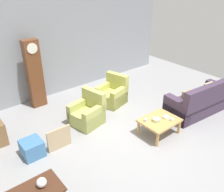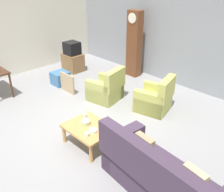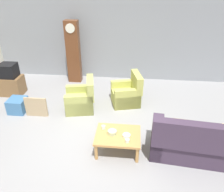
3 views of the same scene
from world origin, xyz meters
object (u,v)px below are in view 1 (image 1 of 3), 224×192
armchair_olive_far (112,94)px  glass_dome_cloche (42,182)px  cup_blue_rimmed (146,120)px  cup_white_porcelain (172,119)px  bowl_white_stacked (166,117)px  framed_picture_leaning (59,138)px  storage_box_blue (32,148)px  couch_floral (200,102)px  armchair_olive_near (88,113)px  coffee_table_wood (159,122)px  bowl_shallow_green (156,120)px  grandfather_clock (34,74)px

armchair_olive_far → glass_dome_cloche: bearing=-144.6°
cup_blue_rimmed → cup_white_porcelain: bearing=-36.2°
bowl_white_stacked → cup_blue_rimmed: bearing=156.3°
framed_picture_leaning → glass_dome_cloche: bearing=-124.8°
armchair_olive_far → framed_picture_leaning: armchair_olive_far is taller
storage_box_blue → glass_dome_cloche: bearing=-104.7°
cup_white_porcelain → framed_picture_leaning: bearing=151.8°
couch_floral → bowl_white_stacked: (-1.57, -0.00, 0.10)m
armchair_olive_far → cup_blue_rimmed: (-0.44, -1.88, 0.16)m
storage_box_blue → cup_blue_rimmed: size_ratio=5.78×
armchair_olive_near → cup_white_porcelain: armchair_olive_near is taller
cup_blue_rimmed → armchair_olive_far: bearing=76.7°
armchair_olive_far → storage_box_blue: size_ratio=2.01×
coffee_table_wood → framed_picture_leaning: framed_picture_leaning is taller
couch_floral → cup_white_porcelain: size_ratio=25.38×
armchair_olive_near → bowl_shallow_green: bearing=-56.6°
couch_floral → bowl_shallow_green: bearing=178.0°
framed_picture_leaning → cup_white_porcelain: framed_picture_leaning is taller
armchair_olive_near → framed_picture_leaning: 1.22m
armchair_olive_near → cup_white_porcelain: 2.27m
framed_picture_leaning → cup_blue_rimmed: bearing=-25.7°
couch_floral → bowl_white_stacked: size_ratio=13.35×
framed_picture_leaning → glass_dome_cloche: (-1.05, -1.50, 0.55)m
grandfather_clock → framed_picture_leaning: grandfather_clock is taller
armchair_olive_near → glass_dome_cloche: armchair_olive_near is taller
coffee_table_wood → glass_dome_cloche: glass_dome_cloche is taller
framed_picture_leaning → storage_box_blue: 0.64m
cup_white_porcelain → armchair_olive_far: bearing=92.5°
couch_floral → armchair_olive_far: (-1.65, 2.10, -0.05)m
grandfather_clock → bowl_shallow_green: 3.84m
cup_white_porcelain → bowl_shallow_green: 0.41m
storage_box_blue → glass_dome_cloche: 1.84m
coffee_table_wood → cup_blue_rimmed: bearing=152.9°
framed_picture_leaning → storage_box_blue: size_ratio=1.26×
grandfather_clock → glass_dome_cloche: grandfather_clock is taller
cup_blue_rimmed → bowl_white_stacked: size_ratio=0.50×
armchair_olive_far → framed_picture_leaning: bearing=-158.6°
couch_floral → storage_box_blue: size_ratio=4.58×
framed_picture_leaning → storage_box_blue: (-0.61, 0.17, -0.08)m
glass_dome_cloche → bowl_shallow_green: bearing=7.2°
cup_blue_rimmed → grandfather_clock: bearing=114.1°
coffee_table_wood → grandfather_clock: size_ratio=0.46×
cup_white_porcelain → couch_floral: bearing=6.4°
armchair_olive_near → armchair_olive_far: bearing=20.3°
coffee_table_wood → cup_white_porcelain: cup_white_porcelain is taller
cup_white_porcelain → bowl_white_stacked: cup_white_porcelain is taller
couch_floral → cup_white_porcelain: (-1.55, -0.17, 0.11)m
armchair_olive_far → coffee_table_wood: 2.05m
glass_dome_cloche → coffee_table_wood: bearing=6.8°
storage_box_blue → glass_dome_cloche: size_ratio=2.91×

